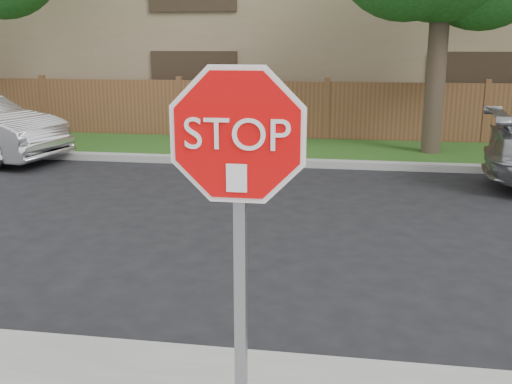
# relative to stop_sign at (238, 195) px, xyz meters

# --- Properties ---
(ground) EXTENTS (90.00, 90.00, 0.00)m
(ground) POSITION_rel_stop_sign_xyz_m (-0.12, 1.48, -1.83)
(ground) COLOR black
(ground) RESTS_ON ground
(far_curb) EXTENTS (70.00, 0.30, 0.15)m
(far_curb) POSITION_rel_stop_sign_xyz_m (-0.12, 9.63, -1.75)
(far_curb) COLOR gray
(far_curb) RESTS_ON ground
(grass_strip) EXTENTS (70.00, 3.00, 0.12)m
(grass_strip) POSITION_rel_stop_sign_xyz_m (-0.12, 11.28, -1.77)
(grass_strip) COLOR #1E4714
(grass_strip) RESTS_ON ground
(fence) EXTENTS (70.00, 0.12, 1.60)m
(fence) POSITION_rel_stop_sign_xyz_m (-0.12, 12.88, -1.03)
(fence) COLOR brown
(fence) RESTS_ON ground
(apartment_building) EXTENTS (35.20, 9.20, 7.20)m
(apartment_building) POSITION_rel_stop_sign_xyz_m (-0.12, 18.48, 1.70)
(apartment_building) COLOR #8B7756
(apartment_building) RESTS_ON ground
(stop_sign) EXTENTS (1.01, 0.13, 2.55)m
(stop_sign) POSITION_rel_stop_sign_xyz_m (0.00, 0.00, 0.00)
(stop_sign) COLOR gray
(stop_sign) RESTS_ON sidewalk_near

